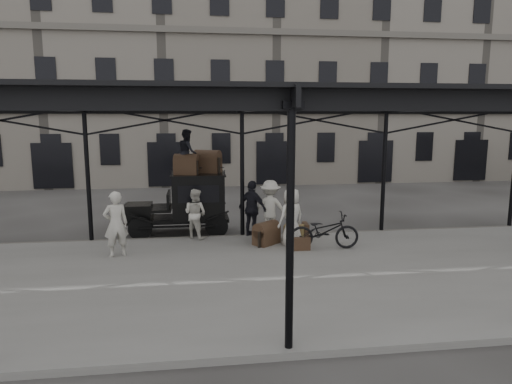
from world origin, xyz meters
The scene contains 18 objects.
ground centered at (0.00, 0.00, 0.00)m, with size 120.00×120.00×0.00m, color #383533.
platform centered at (0.00, -2.00, 0.07)m, with size 28.00×8.00×0.15m, color slate.
canopy centered at (0.00, -1.72, 4.60)m, with size 22.50×9.00×4.74m.
building_frontage centered at (0.00, 18.00, 7.00)m, with size 64.00×8.00×14.00m, color slate.
taxi centered at (-1.79, 3.04, 1.20)m, with size 3.65×1.55×2.18m.
porter_left centered at (-3.87, 0.09, 1.11)m, with size 0.70×0.46×1.92m, color beige.
porter_midleft centered at (-1.60, 1.80, 0.98)m, with size 0.81×0.63×1.67m, color beige.
porter_centre centered at (1.41, 0.61, 1.06)m, with size 0.89×0.58×1.81m, color beige.
porter_official centered at (0.32, 1.80, 1.10)m, with size 1.11×0.46×1.90m, color black.
porter_right centered at (0.92, 1.80, 1.10)m, with size 1.23×0.71×1.91m, color beige.
bicycle centered at (2.30, 0.00, 0.71)m, with size 0.75×2.14×1.12m, color black.
porter_roof centered at (-1.82, 2.94, 2.96)m, with size 0.76×0.59×1.56m, color black.
steamer_trunk_roof_near centered at (-1.87, 2.79, 2.48)m, with size 0.81×0.50×0.60m, color #432E1F, non-canonical shape.
steamer_trunk_roof_far centered at (-1.12, 3.24, 2.52)m, with size 0.92×0.56×0.67m, color #432E1F, non-canonical shape.
steamer_trunk_platform centered at (0.64, 0.77, 0.45)m, with size 0.83×0.51×0.61m, color #432E1F, non-canonical shape.
wicker_hamper centered at (1.62, 1.16, 0.40)m, with size 0.60×0.45×0.50m, color olive.
suitcase_upright centered at (2.10, 1.53, 0.38)m, with size 0.15×0.60×0.45m, color #432E1F.
suitcase_flat centered at (1.55, -0.07, 0.35)m, with size 0.60×0.15×0.40m, color #432E1F.
Camera 1 is at (-1.57, -13.14, 4.17)m, focal length 32.00 mm.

